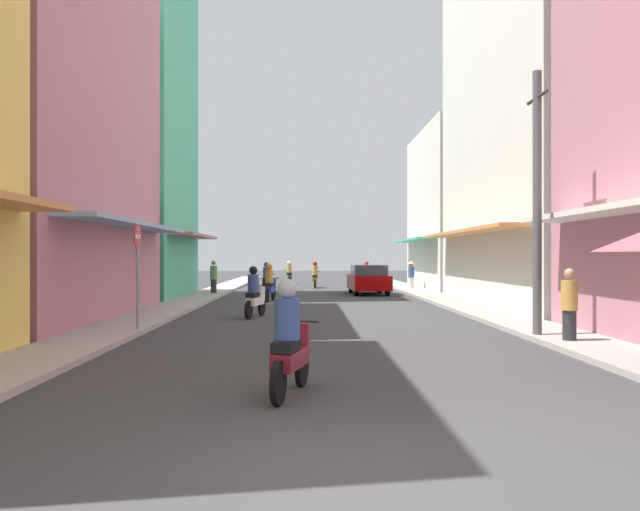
{
  "coord_description": "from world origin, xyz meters",
  "views": [
    {
      "loc": [
        -0.52,
        -5.36,
        1.88
      ],
      "look_at": [
        -0.03,
        17.71,
        1.9
      ],
      "focal_mm": 36.91,
      "sensor_mm": 36.0,
      "label": 1
    }
  ],
  "objects_px": {
    "motorbike_white": "(255,294)",
    "pedestrian_crossing": "(214,278)",
    "pedestrian_foreground": "(411,274)",
    "pedestrian_midway": "(569,307)",
    "parked_car": "(368,279)",
    "motorbike_green": "(289,274)",
    "motorbike_red": "(365,275)",
    "utility_pole": "(537,202)",
    "motorbike_black": "(267,279)",
    "motorbike_blue": "(270,284)",
    "motorbike_orange": "(315,276)",
    "street_sign_no_entry": "(137,263)",
    "motorbike_maroon": "(290,343)"
  },
  "relations": [
    {
      "from": "pedestrian_foreground",
      "to": "motorbike_blue",
      "type": "bearing_deg",
      "value": -129.27
    },
    {
      "from": "motorbike_orange",
      "to": "pedestrian_midway",
      "type": "height_order",
      "value": "pedestrian_midway"
    },
    {
      "from": "motorbike_blue",
      "to": "motorbike_black",
      "type": "bearing_deg",
      "value": 94.56
    },
    {
      "from": "parked_car",
      "to": "motorbike_green",
      "type": "bearing_deg",
      "value": 109.54
    },
    {
      "from": "motorbike_maroon",
      "to": "motorbike_white",
      "type": "height_order",
      "value": "same"
    },
    {
      "from": "motorbike_white",
      "to": "utility_pole",
      "type": "bearing_deg",
      "value": -39.31
    },
    {
      "from": "motorbike_red",
      "to": "motorbike_maroon",
      "type": "bearing_deg",
      "value": -96.99
    },
    {
      "from": "street_sign_no_entry",
      "to": "pedestrian_midway",
      "type": "bearing_deg",
      "value": -13.15
    },
    {
      "from": "parked_car",
      "to": "motorbike_maroon",
      "type": "bearing_deg",
      "value": -97.96
    },
    {
      "from": "motorbike_red",
      "to": "utility_pole",
      "type": "height_order",
      "value": "utility_pole"
    },
    {
      "from": "motorbike_green",
      "to": "motorbike_blue",
      "type": "relative_size",
      "value": 1.0
    },
    {
      "from": "motorbike_green",
      "to": "parked_car",
      "type": "distance_m",
      "value": 12.72
    },
    {
      "from": "motorbike_black",
      "to": "street_sign_no_entry",
      "type": "relative_size",
      "value": 0.68
    },
    {
      "from": "pedestrian_crossing",
      "to": "motorbike_blue",
      "type": "bearing_deg",
      "value": -55.49
    },
    {
      "from": "motorbike_maroon",
      "to": "motorbike_blue",
      "type": "distance_m",
      "value": 18.53
    },
    {
      "from": "utility_pole",
      "to": "pedestrian_foreground",
      "type": "bearing_deg",
      "value": 88.34
    },
    {
      "from": "motorbike_white",
      "to": "street_sign_no_entry",
      "type": "distance_m",
      "value": 5.1
    },
    {
      "from": "pedestrian_crossing",
      "to": "utility_pole",
      "type": "height_order",
      "value": "utility_pole"
    },
    {
      "from": "motorbike_maroon",
      "to": "street_sign_no_entry",
      "type": "relative_size",
      "value": 0.67
    },
    {
      "from": "motorbike_red",
      "to": "pedestrian_crossing",
      "type": "distance_m",
      "value": 11.72
    },
    {
      "from": "parked_car",
      "to": "street_sign_no_entry",
      "type": "distance_m",
      "value": 18.01
    },
    {
      "from": "motorbike_green",
      "to": "utility_pole",
      "type": "xyz_separation_m",
      "value": [
        6.37,
        -29.69,
        2.39
      ]
    },
    {
      "from": "motorbike_maroon",
      "to": "pedestrian_foreground",
      "type": "bearing_deg",
      "value": 77.59
    },
    {
      "from": "motorbike_white",
      "to": "pedestrian_crossing",
      "type": "bearing_deg",
      "value": 104.14
    },
    {
      "from": "pedestrian_midway",
      "to": "pedestrian_crossing",
      "type": "relative_size",
      "value": 0.97
    },
    {
      "from": "pedestrian_foreground",
      "to": "utility_pole",
      "type": "relative_size",
      "value": 0.27
    },
    {
      "from": "motorbike_white",
      "to": "motorbike_black",
      "type": "bearing_deg",
      "value": 91.87
    },
    {
      "from": "motorbike_green",
      "to": "street_sign_no_entry",
      "type": "relative_size",
      "value": 0.68
    },
    {
      "from": "pedestrian_midway",
      "to": "street_sign_no_entry",
      "type": "relative_size",
      "value": 0.61
    },
    {
      "from": "motorbike_white",
      "to": "pedestrian_foreground",
      "type": "relative_size",
      "value": 1.09
    },
    {
      "from": "motorbike_orange",
      "to": "street_sign_no_entry",
      "type": "xyz_separation_m",
      "value": [
        -4.58,
        -23.15,
        1.01
      ]
    },
    {
      "from": "pedestrian_crossing",
      "to": "motorbike_white",
      "type": "bearing_deg",
      "value": -75.86
    },
    {
      "from": "parked_car",
      "to": "pedestrian_midway",
      "type": "height_order",
      "value": "pedestrian_midway"
    },
    {
      "from": "motorbike_black",
      "to": "utility_pole",
      "type": "bearing_deg",
      "value": -69.32
    },
    {
      "from": "motorbike_black",
      "to": "motorbike_white",
      "type": "bearing_deg",
      "value": -88.13
    },
    {
      "from": "pedestrian_crossing",
      "to": "utility_pole",
      "type": "xyz_separation_m",
      "value": [
        9.64,
        -16.94,
        2.26
      ]
    },
    {
      "from": "motorbike_orange",
      "to": "motorbike_blue",
      "type": "distance_m",
      "value": 11.87
    },
    {
      "from": "motorbike_orange",
      "to": "motorbike_red",
      "type": "bearing_deg",
      "value": 19.35
    },
    {
      "from": "motorbike_blue",
      "to": "parked_car",
      "type": "xyz_separation_m",
      "value": [
        4.58,
        5.05,
        0.04
      ]
    },
    {
      "from": "motorbike_white",
      "to": "parked_car",
      "type": "xyz_separation_m",
      "value": [
        4.65,
        12.17,
        0.04
      ]
    },
    {
      "from": "pedestrian_foreground",
      "to": "pedestrian_midway",
      "type": "bearing_deg",
      "value": -90.79
    },
    {
      "from": "pedestrian_midway",
      "to": "motorbike_orange",
      "type": "bearing_deg",
      "value": 101.1
    },
    {
      "from": "motorbike_red",
      "to": "motorbike_blue",
      "type": "bearing_deg",
      "value": -111.83
    },
    {
      "from": "motorbike_black",
      "to": "motorbike_blue",
      "type": "bearing_deg",
      "value": -85.44
    },
    {
      "from": "motorbike_white",
      "to": "pedestrian_crossing",
      "type": "xyz_separation_m",
      "value": [
        -2.87,
        11.4,
        0.13
      ]
    },
    {
      "from": "pedestrian_foreground",
      "to": "motorbike_maroon",
      "type": "bearing_deg",
      "value": -102.41
    },
    {
      "from": "motorbike_red",
      "to": "motorbike_blue",
      "type": "distance_m",
      "value": 13.77
    },
    {
      "from": "motorbike_white",
      "to": "pedestrian_crossing",
      "type": "height_order",
      "value": "pedestrian_crossing"
    },
    {
      "from": "pedestrian_midway",
      "to": "utility_pole",
      "type": "bearing_deg",
      "value": 106.92
    },
    {
      "from": "motorbike_black",
      "to": "pedestrian_midway",
      "type": "relative_size",
      "value": 1.11
    }
  ]
}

